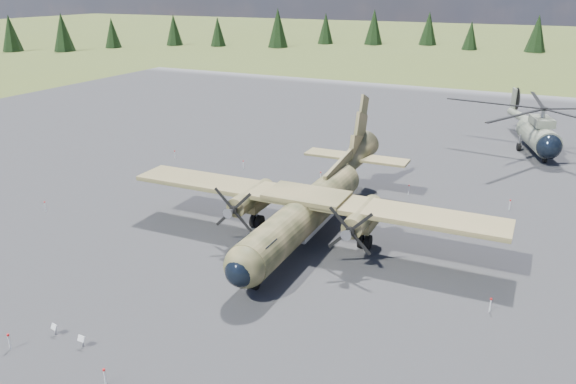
% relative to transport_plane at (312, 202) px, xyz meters
% --- Properties ---
extents(ground, '(500.00, 500.00, 0.00)m').
position_rel_transport_plane_xyz_m(ground, '(-3.86, -4.99, -2.49)').
color(ground, '#445124').
rests_on(ground, ground).
extents(apron, '(120.00, 120.00, 0.04)m').
position_rel_transport_plane_xyz_m(apron, '(-3.86, 5.01, -2.49)').
color(apron, '#5B5B60').
rests_on(apron, ground).
extents(transport_plane, '(26.21, 23.86, 8.66)m').
position_rel_transport_plane_xyz_m(transport_plane, '(0.00, 0.00, 0.00)').
color(transport_plane, '#34381E').
rests_on(transport_plane, ground).
extents(helicopter_near, '(24.87, 25.40, 5.03)m').
position_rel_transport_plane_xyz_m(helicopter_near, '(13.05, 28.57, 1.08)').
color(helicopter_near, gray).
rests_on(helicopter_near, ground).
extents(info_placard_left, '(0.42, 0.24, 0.63)m').
position_rel_transport_plane_xyz_m(info_placard_left, '(-6.81, -16.71, -2.07)').
color(info_placard_left, gray).
rests_on(info_placard_left, ground).
extents(info_placard_right, '(0.42, 0.19, 0.65)m').
position_rel_transport_plane_xyz_m(info_placard_right, '(-4.81, -16.88, -2.06)').
color(info_placard_right, gray).
rests_on(info_placard_right, ground).
extents(barrier_fence, '(33.12, 29.62, 0.85)m').
position_rel_transport_plane_xyz_m(barrier_fence, '(-4.32, -5.07, -1.98)').
color(barrier_fence, silver).
rests_on(barrier_fence, ground).
extents(treeline, '(293.35, 291.84, 10.95)m').
position_rel_transport_plane_xyz_m(treeline, '(-6.04, -8.94, 2.33)').
color(treeline, black).
rests_on(treeline, ground).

